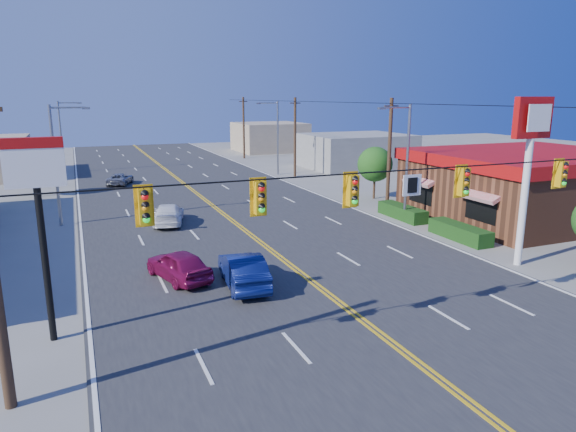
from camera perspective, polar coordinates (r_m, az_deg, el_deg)
name	(u,v)px	position (r m, az deg, el deg)	size (l,w,h in m)	color
ground	(377,333)	(19.68, 9.84, -12.68)	(160.00, 160.00, 0.00)	gray
road	(227,217)	(37.15, -6.78, -0.12)	(20.00, 120.00, 0.06)	#2D2D30
signal_span	(379,204)	(18.04, 10.12, 1.35)	(24.32, 0.34, 9.00)	#47301E
kfc	(527,184)	(40.44, 25.00, 3.21)	(16.30, 12.40, 4.70)	brown
kfc_pylon	(530,148)	(28.11, 25.26, 6.88)	(2.20, 0.36, 8.50)	white
pizza_hut_sign	(38,198)	(19.18, -26.03, 1.81)	(1.90, 0.30, 6.85)	black
streetlight_se	(405,157)	(35.62, 12.87, 6.40)	(2.55, 0.25, 8.00)	gray
streetlight_ne	(276,134)	(56.82, -1.34, 9.14)	(2.55, 0.25, 8.00)	gray
streetlight_sw	(58,159)	(37.08, -24.20, 5.83)	(2.55, 0.25, 8.00)	gray
streetlight_nw	(63,133)	(62.98, -23.74, 8.44)	(2.55, 0.25, 8.00)	gray
utility_pole_near	(389,155)	(39.72, 11.18, 6.69)	(0.28, 0.28, 8.40)	#47301E
utility_pole_mid	(295,137)	(55.53, 0.79, 8.72)	(0.28, 0.28, 8.40)	#47301E
utility_pole_far	(244,128)	(72.38, -4.94, 9.71)	(0.28, 0.28, 8.40)	#47301E
tree_kfc_rear	(375,164)	(43.90, 9.64, 5.69)	(2.94, 2.94, 4.41)	#47301E
tree_west	(35,164)	(49.29, -26.31, 5.15)	(2.80, 2.80, 4.20)	#47301E
bld_east_mid	(356,151)	(63.69, 7.52, 7.20)	(12.00, 10.00, 4.00)	gray
bld_east_far	(270,137)	(82.28, -2.07, 8.77)	(10.00, 10.00, 4.40)	tan
car_magenta	(179,266)	(24.81, -12.06, -5.46)	(1.69, 4.20, 1.43)	maroon
car_blue	(243,271)	(23.55, -5.00, -6.11)	(1.61, 4.63, 1.53)	navy
car_white	(168,215)	(35.68, -13.15, 0.13)	(1.90, 4.66, 1.35)	white
car_silver	(120,179)	(52.96, -18.14, 3.88)	(1.85, 4.01, 1.11)	gray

